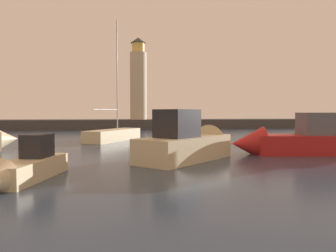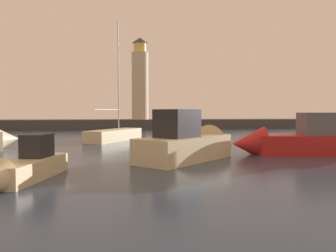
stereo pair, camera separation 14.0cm
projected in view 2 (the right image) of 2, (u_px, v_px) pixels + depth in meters
The scene contains 7 objects.
ground_plane at pixel (128, 144), 29.99m from camera, with size 220.00×220.00×0.00m, color #2D3D51.
breakwater at pixel (123, 124), 58.33m from camera, with size 83.09×6.70×1.68m, color #423F3D.
lighthouse at pixel (140, 81), 58.50m from camera, with size 3.04×3.04×14.95m.
motorboat_0 at pixel (196, 143), 20.52m from camera, with size 8.23×7.90×3.61m.
motorboat_1 at pixel (21, 168), 13.44m from camera, with size 2.90×5.93×2.19m.
motorboat_2 at pixel (294, 140), 22.40m from camera, with size 9.25×3.74×3.39m.
sailboat_moored at pixel (115, 135), 33.22m from camera, with size 6.02×8.02×12.61m.
Camera 2 is at (-0.97, -1.35, 2.93)m, focal length 34.10 mm.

